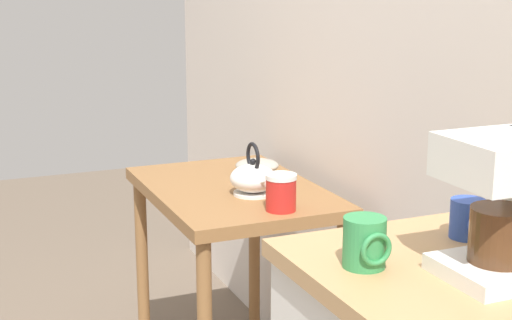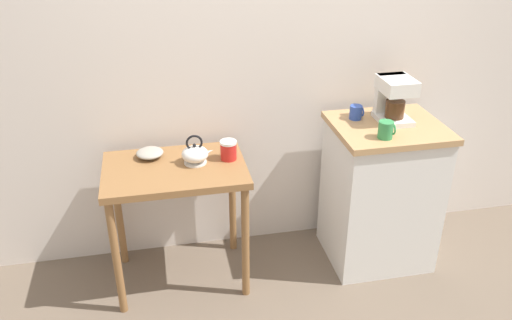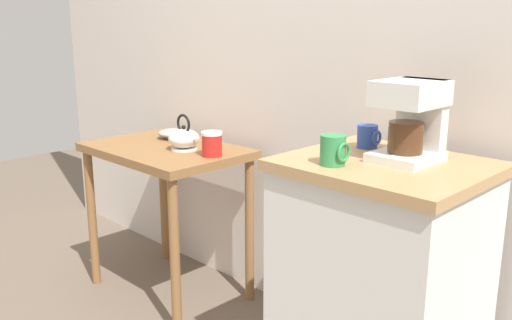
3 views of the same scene
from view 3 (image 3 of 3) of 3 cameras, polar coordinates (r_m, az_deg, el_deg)
name	(u,v)px [view 3 (image 3 of 3)]	position (r m, az deg, el deg)	size (l,w,h in m)	color
back_wall	(337,9)	(2.40, 8.34, 15.12)	(4.40, 0.10, 2.80)	silver
wooden_table	(166,170)	(2.74, -9.20, -0.99)	(0.78, 0.53, 0.76)	olive
kitchen_counter	(379,289)	(2.00, 12.51, -12.85)	(0.63, 0.55, 0.91)	white
bowl_stoneware	(173,133)	(2.89, -8.53, 2.75)	(0.15, 0.15, 0.05)	#9E998C
teakettle	(184,138)	(2.62, -7.38, 2.20)	(0.18, 0.15, 0.17)	white
canister_enamel	(212,144)	(2.49, -4.55, 1.66)	(0.09, 0.09, 0.11)	red
coffee_maker	(412,117)	(1.85, 15.73, 4.26)	(0.18, 0.22, 0.26)	white
mug_blue	(368,137)	(2.01, 11.42, 2.38)	(0.08, 0.07, 0.08)	#2D4CAD
mug_tall_green	(333,150)	(1.75, 7.96, 1.00)	(0.09, 0.08, 0.10)	#338C4C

